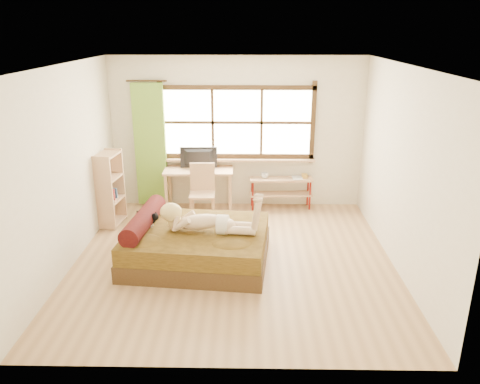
{
  "coord_description": "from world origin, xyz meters",
  "views": [
    {
      "loc": [
        0.2,
        -5.98,
        3.16
      ],
      "look_at": [
        0.09,
        0.2,
        0.96
      ],
      "focal_mm": 35.0,
      "sensor_mm": 36.0,
      "label": 1
    }
  ],
  "objects_px": {
    "kitten": "(147,219)",
    "desk": "(199,175)",
    "woman": "(207,212)",
    "chair": "(202,188)",
    "bed": "(194,244)",
    "bookshelf": "(110,189)",
    "pipe_shelf": "(282,186)"
  },
  "relations": [
    {
      "from": "chair",
      "to": "bookshelf",
      "type": "xyz_separation_m",
      "value": [
        -1.5,
        -0.32,
        0.1
      ]
    },
    {
      "from": "chair",
      "to": "bookshelf",
      "type": "relative_size",
      "value": 0.77
    },
    {
      "from": "bed",
      "to": "desk",
      "type": "xyz_separation_m",
      "value": [
        -0.13,
        1.98,
        0.4
      ]
    },
    {
      "from": "woman",
      "to": "pipe_shelf",
      "type": "height_order",
      "value": "woman"
    },
    {
      "from": "chair",
      "to": "pipe_shelf",
      "type": "distance_m",
      "value": 1.48
    },
    {
      "from": "bed",
      "to": "desk",
      "type": "height_order",
      "value": "desk"
    },
    {
      "from": "bed",
      "to": "bookshelf",
      "type": "xyz_separation_m",
      "value": [
        -1.53,
        1.3,
        0.37
      ]
    },
    {
      "from": "chair",
      "to": "bookshelf",
      "type": "bearing_deg",
      "value": -169.61
    },
    {
      "from": "desk",
      "to": "chair",
      "type": "height_order",
      "value": "chair"
    },
    {
      "from": "pipe_shelf",
      "to": "bookshelf",
      "type": "xyz_separation_m",
      "value": [
        -2.89,
        -0.8,
        0.21
      ]
    },
    {
      "from": "woman",
      "to": "chair",
      "type": "xyz_separation_m",
      "value": [
        -0.23,
        1.67,
        -0.24
      ]
    },
    {
      "from": "woman",
      "to": "desk",
      "type": "xyz_separation_m",
      "value": [
        -0.32,
        2.04,
        -0.11
      ]
    },
    {
      "from": "bed",
      "to": "woman",
      "type": "bearing_deg",
      "value": -9.84
    },
    {
      "from": "kitten",
      "to": "chair",
      "type": "bearing_deg",
      "value": 72.73
    },
    {
      "from": "pipe_shelf",
      "to": "chair",
      "type": "bearing_deg",
      "value": -164.13
    },
    {
      "from": "woman",
      "to": "bookshelf",
      "type": "xyz_separation_m",
      "value": [
        -1.72,
        1.35,
        -0.15
      ]
    },
    {
      "from": "kitten",
      "to": "desk",
      "type": "height_order",
      "value": "desk"
    },
    {
      "from": "woman",
      "to": "kitten",
      "type": "xyz_separation_m",
      "value": [
        -0.87,
        0.15,
        -0.17
      ]
    },
    {
      "from": "woman",
      "to": "kitten",
      "type": "distance_m",
      "value": 0.9
    },
    {
      "from": "bookshelf",
      "to": "chair",
      "type": "bearing_deg",
      "value": 19.24
    },
    {
      "from": "bed",
      "to": "kitten",
      "type": "xyz_separation_m",
      "value": [
        -0.67,
        0.1,
        0.34
      ]
    },
    {
      "from": "bed",
      "to": "kitten",
      "type": "distance_m",
      "value": 0.76
    },
    {
      "from": "bookshelf",
      "to": "kitten",
      "type": "bearing_deg",
      "value": -47.46
    },
    {
      "from": "pipe_shelf",
      "to": "bookshelf",
      "type": "relative_size",
      "value": 0.93
    },
    {
      "from": "kitten",
      "to": "chair",
      "type": "xyz_separation_m",
      "value": [
        0.64,
        1.52,
        -0.07
      ]
    },
    {
      "from": "bed",
      "to": "chair",
      "type": "bearing_deg",
      "value": 96.64
    },
    {
      "from": "bookshelf",
      "to": "bed",
      "type": "bearing_deg",
      "value": -33.23
    },
    {
      "from": "woman",
      "to": "bookshelf",
      "type": "height_order",
      "value": "bookshelf"
    },
    {
      "from": "chair",
      "to": "pipe_shelf",
      "type": "relative_size",
      "value": 0.83
    },
    {
      "from": "woman",
      "to": "desk",
      "type": "distance_m",
      "value": 2.06
    },
    {
      "from": "bed",
      "to": "chair",
      "type": "xyz_separation_m",
      "value": [
        -0.03,
        1.62,
        0.27
      ]
    },
    {
      "from": "woman",
      "to": "chair",
      "type": "relative_size",
      "value": 1.42
    }
  ]
}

